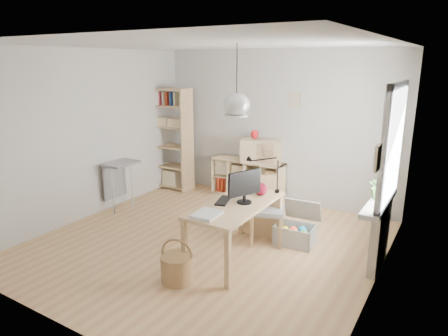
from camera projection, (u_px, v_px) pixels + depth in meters
The scene contains 20 objects.
ground at pixel (207, 243), 5.66m from camera, with size 4.50×4.50×0.00m, color tan.
room_shell at pixel (237, 104), 4.74m from camera, with size 4.50×4.50×4.50m.
window_unit at pixel (393, 146), 4.64m from camera, with size 0.07×1.16×1.46m.
radiator at pixel (380, 236), 4.95m from camera, with size 0.10×0.80×0.80m, color silver.
windowsill at pixel (379, 203), 4.87m from camera, with size 0.22×1.20×0.06m, color silver.
desk at pixel (236, 210), 5.09m from camera, with size 0.70×1.50×0.75m.
cube_shelf at pixel (247, 181), 7.54m from camera, with size 1.40×0.38×0.72m.
tall_bookshelf at pixel (171, 135), 7.89m from camera, with size 0.80×0.38×2.00m.
side_table at pixel (119, 172), 6.80m from camera, with size 0.40×0.55×0.85m.
chair at pixel (268, 205), 5.62m from camera, with size 0.58×0.58×0.93m.
wicker_basket at pixel (177, 267), 4.66m from camera, with size 0.39×0.39×0.53m.
storage_chest at pixel (296, 230), 5.64m from camera, with size 0.58×0.64×0.57m.
monitor at pixel (245, 185), 5.03m from camera, with size 0.24×0.46×0.42m.
keyboard at pixel (223, 201), 5.14m from camera, with size 0.14×0.38×0.02m, color black.
task_lamp at pixel (261, 168), 5.46m from camera, with size 0.46×0.17×0.49m.
yarn_ball at pixel (261, 189), 5.35m from camera, with size 0.17×0.17×0.17m, color #44090E.
paper_tray at pixel (207, 214), 4.67m from camera, with size 0.27×0.34×0.03m, color silver.
drawer_chest at pixel (261, 151), 7.19m from camera, with size 0.72×0.33×0.41m, color beige.
red_vase at pixel (255, 134), 7.18m from camera, with size 0.14×0.14×0.17m, color maroon.
potted_plant at pixel (380, 187), 4.88m from camera, with size 0.28×0.24×0.31m, color #356325.
Camera 1 is at (2.91, -4.31, 2.51)m, focal length 32.00 mm.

